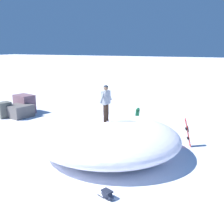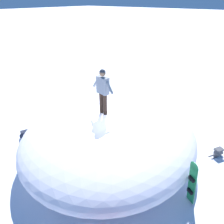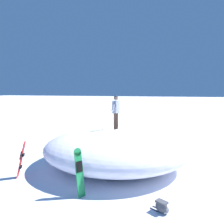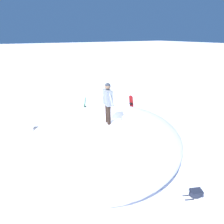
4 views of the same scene
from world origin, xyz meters
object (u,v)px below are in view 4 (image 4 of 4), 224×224
object	(u,v)px
backpack_near	(37,130)
backpack_far	(196,194)
snowboarder_standing	(108,100)
snowboard_primary_upright	(85,110)
snowboard_secondary_upright	(131,106)

from	to	relation	value
backpack_near	backpack_far	bearing A→B (deg)	120.26
snowboarder_standing	backpack_far	world-z (taller)	snowboarder_standing
snowboard_primary_upright	backpack_near	distance (m)	2.88
snowboarder_standing	snowboard_secondary_upright	size ratio (longest dim) A/B	1.07
snowboard_primary_upright	backpack_far	distance (m)	7.00
snowboard_secondary_upright	backpack_near	size ratio (longest dim) A/B	2.52
snowboard_primary_upright	backpack_near	xyz separation A→B (m)	(2.79, -0.18, -0.69)
snowboarder_standing	snowboard_primary_upright	world-z (taller)	snowboarder_standing
snowboard_primary_upright	snowboarder_standing	bearing A→B (deg)	85.58
snowboard_primary_upright	backpack_near	size ratio (longest dim) A/B	2.72
snowboard_secondary_upright	backpack_far	xyz separation A→B (m)	(1.68, 6.14, -0.64)
snowboarder_standing	snowboard_secondary_upright	xyz separation A→B (m)	(-3.26, -2.86, -1.92)
snowboard_secondary_upright	backpack_far	bearing A→B (deg)	74.70
snowboarder_standing	snowboard_secondary_upright	bearing A→B (deg)	-138.78
backpack_near	backpack_far	distance (m)	8.13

